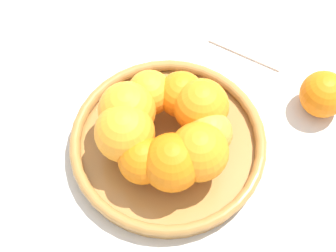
{
  "coord_description": "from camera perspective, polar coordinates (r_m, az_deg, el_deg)",
  "views": [
    {
      "loc": [
        0.01,
        -0.38,
        0.74
      ],
      "look_at": [
        0.0,
        0.0,
        0.07
      ],
      "focal_mm": 60.0,
      "sensor_mm": 36.0,
      "label": 1
    }
  ],
  "objects": [
    {
      "name": "ground_plane",
      "position": [
        0.83,
        0.0,
        -2.32
      ],
      "size": [
        4.0,
        4.0,
        0.0
      ],
      "primitive_type": "plane",
      "color": "beige"
    },
    {
      "name": "fruit_bowl",
      "position": [
        0.81,
        0.0,
        -1.81
      ],
      "size": [
        0.28,
        0.28,
        0.03
      ],
      "color": "#A57238",
      "rests_on": "ground_plane"
    },
    {
      "name": "orange_pile",
      "position": [
        0.76,
        -0.25,
        -0.23
      ],
      "size": [
        0.19,
        0.19,
        0.08
      ],
      "color": "orange",
      "rests_on": "fruit_bowl"
    },
    {
      "name": "stray_orange",
      "position": [
        0.87,
        15.51,
        3.13
      ],
      "size": [
        0.07,
        0.07,
        0.07
      ],
      "primitive_type": "sphere",
      "color": "orange",
      "rests_on": "ground_plane"
    },
    {
      "name": "napkin_folded",
      "position": [
        0.96,
        9.29,
        9.76
      ],
      "size": [
        0.17,
        0.17,
        0.01
      ],
      "primitive_type": "cube",
      "rotation": [
        0.0,
        0.0,
        -0.49
      ],
      "color": "beige",
      "rests_on": "ground_plane"
    }
  ]
}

